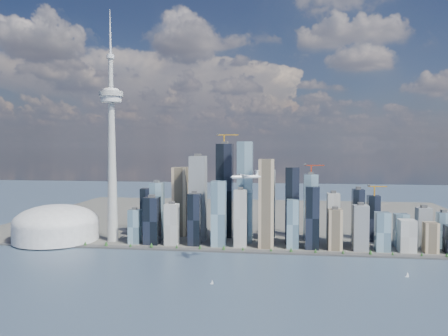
# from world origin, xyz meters

# --- Properties ---
(ground) EXTENTS (4000.00, 4000.00, 0.00)m
(ground) POSITION_xyz_m (0.00, 0.00, 0.00)
(ground) COLOR #35445D
(ground) RESTS_ON ground
(seawall) EXTENTS (1100.00, 22.00, 4.00)m
(seawall) POSITION_xyz_m (0.00, 250.00, 2.00)
(seawall) COLOR #383838
(seawall) RESTS_ON ground
(land) EXTENTS (1400.00, 900.00, 3.00)m
(land) POSITION_xyz_m (0.00, 700.00, 1.50)
(land) COLOR #4C4C47
(land) RESTS_ON ground
(shoreline_trees) EXTENTS (960.53, 7.20, 8.80)m
(shoreline_trees) POSITION_xyz_m (0.00, 250.00, 8.78)
(shoreline_trees) COLOR #3F2D1E
(shoreline_trees) RESTS_ON seawall
(skyscraper_cluster) EXTENTS (736.00, 142.00, 260.29)m
(skyscraper_cluster) POSITION_xyz_m (59.62, 336.82, 80.82)
(skyscraper_cluster) COLOR black
(skyscraper_cluster) RESTS_ON land
(needle_tower) EXTENTS (56.00, 56.00, 550.50)m
(needle_tower) POSITION_xyz_m (-300.00, 310.00, 235.84)
(needle_tower) COLOR #9A9995
(needle_tower) RESTS_ON land
(dome_stadium) EXTENTS (200.00, 200.00, 86.00)m
(dome_stadium) POSITION_xyz_m (-440.00, 300.00, 39.44)
(dome_stadium) COLOR #B8B8B8
(dome_stadium) RESTS_ON land
(airplane) EXTENTS (57.84, 51.96, 14.91)m
(airplane) POSITION_xyz_m (36.80, 122.14, 175.35)
(airplane) COLOR white
(airplane) RESTS_ON ground
(sailboat_west) EXTENTS (6.10, 1.84, 8.47)m
(sailboat_west) POSITION_xyz_m (-11.23, 25.36, 2.72)
(sailboat_west) COLOR white
(sailboat_west) RESTS_ON ground
(sailboat_east) EXTENTS (6.81, 2.22, 9.43)m
(sailboat_east) POSITION_xyz_m (326.16, 110.28, 3.03)
(sailboat_east) COLOR white
(sailboat_east) RESTS_ON ground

